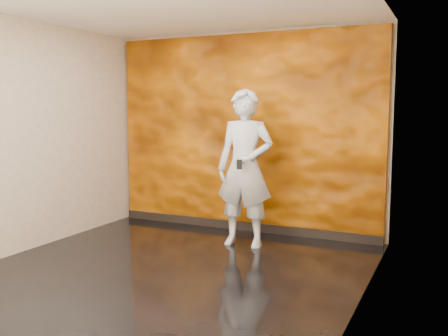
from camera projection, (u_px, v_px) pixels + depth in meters
The scene contains 5 objects.
room at pixel (172, 140), 5.25m from camera, with size 4.02×4.02×2.81m.
feature_wall at pixel (244, 134), 7.02m from camera, with size 3.90×0.06×2.75m, color orange.
baseboard at pixel (242, 226), 7.14m from camera, with size 3.90×0.04×0.12m, color black.
man at pixel (245, 168), 6.24m from camera, with size 0.72×0.47×1.97m, color #ACB1BE.
phone at pixel (239, 164), 5.98m from camera, with size 0.06×0.01×0.12m, color black.
Camera 1 is at (2.72, -4.52, 1.73)m, focal length 40.00 mm.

